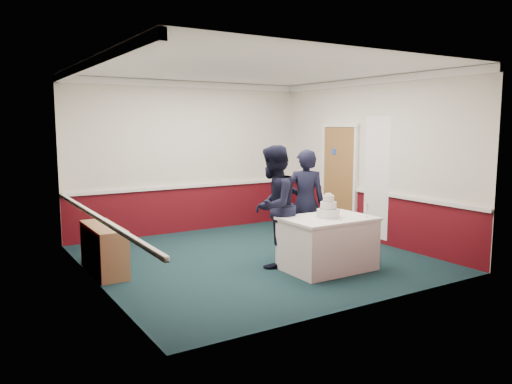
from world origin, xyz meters
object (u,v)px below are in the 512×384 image
person_man (273,206)px  wedding_cake (328,210)px  person_woman (305,203)px  cake_knife (335,220)px  sideboard (104,249)px  cake_table (328,243)px  champagne_flute (367,208)px

person_man → wedding_cake: bearing=99.0°
wedding_cake → person_woman: size_ratio=0.21×
cake_knife → person_man: size_ratio=0.12×
sideboard → cake_table: bearing=-28.7°
sideboard → person_woman: size_ratio=0.68×
sideboard → wedding_cake: size_ratio=3.30×
champagne_flute → person_man: person_man is taller
champagne_flute → person_woman: size_ratio=0.12×
sideboard → cake_knife: (2.85, -1.78, 0.44)m
wedding_cake → person_man: (-0.58, 0.59, 0.02)m
cake_knife → person_woman: size_ratio=0.13×
sideboard → cake_knife: size_ratio=5.45×
wedding_cake → cake_table: bearing=-90.0°
cake_table → champagne_flute: bearing=-29.2°
wedding_cake → cake_knife: bearing=-98.5°
cake_knife → person_man: person_man is taller
person_woman → wedding_cake: bearing=110.2°
champagne_flute → person_man: bearing=141.2°
cake_table → wedding_cake: (0.00, 0.00, 0.50)m
sideboard → champagne_flute: 3.90m
person_man → champagne_flute: bearing=105.6°
wedding_cake → champagne_flute: (0.50, -0.28, 0.03)m
cake_table → champagne_flute: size_ratio=6.44×
person_man → cake_knife: bearing=89.4°
cake_knife → person_woman: 1.06m
wedding_cake → person_woman: bearing=76.1°
cake_table → sideboard: bearing=151.3°
person_woman → sideboard: bearing=20.5°
wedding_cake → person_woman: 0.86m
sideboard → person_man: (2.30, -0.99, 0.57)m
sideboard → wedding_cake: 3.33m
sideboard → cake_knife: cake_knife is taller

